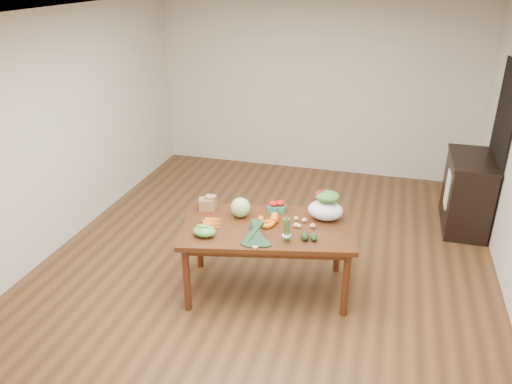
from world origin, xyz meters
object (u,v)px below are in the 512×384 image
(asparagus_bundle, at_px, (287,230))
(kale_bunch, at_px, (256,235))
(paper_bag, at_px, (207,203))
(salad_bag, at_px, (326,207))
(cabbage, at_px, (241,208))
(mandarin_cluster, at_px, (268,223))
(cabinet, at_px, (467,193))
(dining_table, at_px, (267,258))

(asparagus_bundle, bearing_deg, kale_bunch, -171.43)
(paper_bag, height_order, kale_bunch, kale_bunch)
(salad_bag, bearing_deg, asparagus_bundle, -117.33)
(cabbage, xyz_separation_m, mandarin_cluster, (0.32, -0.14, -0.06))
(cabbage, height_order, mandarin_cluster, cabbage)
(salad_bag, bearing_deg, cabinet, 47.67)
(cabinet, xyz_separation_m, kale_bunch, (-2.13, -2.38, 0.36))
(dining_table, distance_m, asparagus_bundle, 0.61)
(cabbage, bearing_deg, cabinet, 38.27)
(cabbage, distance_m, salad_bag, 0.86)
(dining_table, xyz_separation_m, paper_bag, (-0.70, 0.18, 0.45))
(paper_bag, bearing_deg, kale_bunch, -37.74)
(cabinet, height_order, paper_bag, cabinet)
(paper_bag, height_order, mandarin_cluster, paper_bag)
(mandarin_cluster, xyz_separation_m, salad_bag, (0.52, 0.31, 0.10))
(cabinet, xyz_separation_m, salad_bag, (-1.57, -1.73, 0.42))
(cabbage, xyz_separation_m, asparagus_bundle, (0.56, -0.37, 0.02))
(dining_table, height_order, asparagus_bundle, asparagus_bundle)
(mandarin_cluster, xyz_separation_m, kale_bunch, (-0.03, -0.33, 0.04))
(cabinet, distance_m, kale_bunch, 3.21)
(cabbage, relative_size, salad_bag, 0.57)
(mandarin_cluster, xyz_separation_m, asparagus_bundle, (0.24, -0.23, 0.08))
(dining_table, relative_size, salad_bag, 4.69)
(asparagus_bundle, height_order, salad_bag, salad_bag)
(paper_bag, relative_size, kale_bunch, 0.54)
(kale_bunch, bearing_deg, mandarin_cluster, 72.46)
(kale_bunch, relative_size, salad_bag, 1.12)
(mandarin_cluster, bearing_deg, kale_bunch, -95.16)
(dining_table, xyz_separation_m, mandarin_cluster, (0.01, -0.02, 0.42))
(paper_bag, bearing_deg, cabbage, -8.24)
(dining_table, bearing_deg, mandarin_cluster, -76.60)
(mandarin_cluster, bearing_deg, cabbage, 157.09)
(kale_bunch, relative_size, asparagus_bundle, 1.60)
(cabbage, bearing_deg, paper_bag, 171.76)
(kale_bunch, xyz_separation_m, salad_bag, (0.55, 0.65, 0.06))
(cabinet, height_order, cabbage, cabbage)
(dining_table, bearing_deg, salad_bag, 17.01)
(cabinet, relative_size, mandarin_cluster, 5.67)
(mandarin_cluster, relative_size, asparagus_bundle, 0.72)
(asparagus_bundle, bearing_deg, dining_table, 122.51)
(dining_table, bearing_deg, asparagus_bundle, -57.49)
(cabinet, bearing_deg, cabbage, -141.73)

